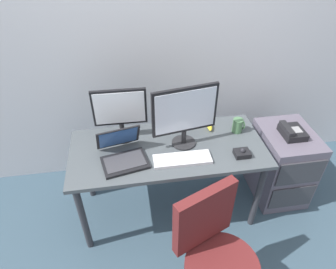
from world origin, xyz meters
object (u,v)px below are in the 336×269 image
keyboard (182,159)px  laptop (122,153)px  monitor_side (120,111)px  trackball_mouse (242,153)px  file_cabinet (281,164)px  monitor_main (185,114)px  desk_phone (292,132)px  banana (209,124)px  coffee_mug (238,125)px  office_chair (215,263)px

keyboard → laptop: bearing=168.3°
monitor_side → keyboard: monitor_side is taller
keyboard → trackball_mouse: (0.43, -0.02, 0.01)m
file_cabinet → trackball_mouse: bearing=-156.1°
monitor_main → laptop: 0.52m
monitor_main → trackball_mouse: size_ratio=4.36×
desk_phone → file_cabinet: bearing=63.2°
monitor_main → laptop: (-0.46, -0.10, -0.22)m
file_cabinet → monitor_main: monitor_main is taller
monitor_side → banana: bearing=3.2°
coffee_mug → desk_phone: bearing=-10.0°
trackball_mouse → monitor_main: bearing=152.4°
coffee_mug → file_cabinet: bearing=-7.7°
file_cabinet → banana: size_ratio=3.52×
file_cabinet → desk_phone: desk_phone is taller
office_chair → banana: (0.21, 1.00, 0.30)m
keyboard → banana: size_ratio=2.17×
file_cabinet → monitor_side: 1.48m
banana → keyboard: bearing=-128.3°
file_cabinet → trackball_mouse: size_ratio=6.08×
monitor_main → laptop: monitor_main is taller
file_cabinet → trackball_mouse: trackball_mouse is taller
office_chair → desk_phone: bearing=44.1°
laptop → coffee_mug: bearing=11.2°
file_cabinet → laptop: bearing=-174.9°
monitor_main → monitor_side: 0.48m
keyboard → banana: banana is taller
office_chair → banana: 1.07m
trackball_mouse → banana: bearing=109.4°
office_chair → trackball_mouse: bearing=60.2°
laptop → banana: laptop is taller
laptop → coffee_mug: size_ratio=3.29×
desk_phone → laptop: 1.35m
monitor_side → laptop: monitor_side is taller
monitor_main → keyboard: (-0.05, -0.18, -0.26)m
file_cabinet → coffee_mug: (-0.44, 0.06, 0.43)m
office_chair → keyboard: office_chair is taller
coffee_mug → office_chair: bearing=-114.8°
banana → desk_phone: bearing=-16.2°
monitor_main → office_chair: bearing=-87.5°
monitor_side → banana: monitor_side is taller
file_cabinet → trackball_mouse: (-0.50, -0.22, 0.39)m
monitor_side → banana: 0.73m
monitor_side → desk_phone: bearing=-6.2°
file_cabinet → banana: bearing=165.3°
file_cabinet → desk_phone: size_ratio=3.34×
laptop → trackball_mouse: size_ratio=3.40×
trackball_mouse → coffee_mug: bearing=77.2°
banana → file_cabinet: bearing=-14.7°
monitor_side → laptop: (-0.01, -0.25, -0.19)m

